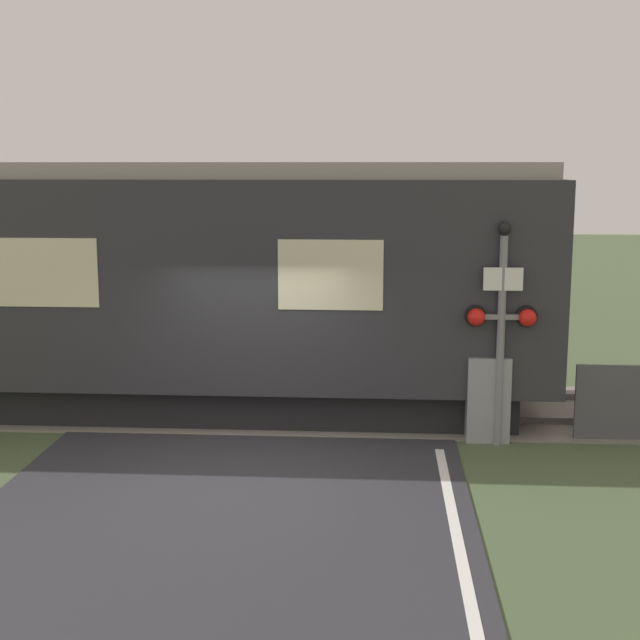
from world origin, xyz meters
TOP-DOWN VIEW (x-y plane):
  - ground_plane at (0.00, 0.00)m, footprint 80.00×80.00m
  - track_bed at (0.00, 3.05)m, footprint 36.00×3.20m
  - train at (-2.98, 3.05)m, footprint 14.61×3.22m
  - crossing_barrier at (2.77, 1.58)m, footprint 6.02×0.44m
  - signal_post at (3.39, 1.35)m, footprint 0.99×0.26m

SIDE VIEW (x-z plane):
  - ground_plane at x=0.00m, z-range 0.00..0.00m
  - track_bed at x=0.00m, z-range -0.04..0.09m
  - crossing_barrier at x=2.77m, z-range 0.07..1.29m
  - signal_post at x=3.39m, z-range 0.22..3.33m
  - train at x=-2.98m, z-range 0.05..3.95m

